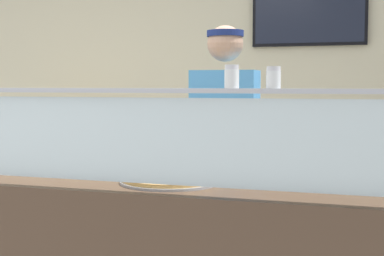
{
  "coord_description": "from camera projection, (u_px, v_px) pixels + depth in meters",
  "views": [
    {
      "loc": [
        1.9,
        -2.17,
        1.42
      ],
      "look_at": [
        1.09,
        0.39,
        1.21
      ],
      "focal_mm": 52.39,
      "sensor_mm": 36.0,
      "label": 1
    }
  ],
  "objects": [
    {
      "name": "parmesan_shaker",
      "position": [
        232.0,
        78.0,
        2.28
      ],
      "size": [
        0.06,
        0.06,
        0.1
      ],
      "color": "white",
      "rests_on": "sneeze_guard"
    },
    {
      "name": "worker_figure",
      "position": [
        225.0,
        155.0,
        3.29
      ],
      "size": [
        0.41,
        0.5,
        1.76
      ],
      "color": "#23232D",
      "rests_on": "ground"
    },
    {
      "name": "shop_rear_unit",
      "position": [
        276.0,
        91.0,
        4.85
      ],
      "size": [
        6.66,
        0.13,
        2.7
      ],
      "color": "beige",
      "rests_on": "ground"
    },
    {
      "name": "prep_shelf",
      "position": [
        63.0,
        197.0,
        5.01
      ],
      "size": [
        0.7,
        0.55,
        0.82
      ],
      "primitive_type": "cube",
      "color": "#B7BABF",
      "rests_on": "ground"
    },
    {
      "name": "pizza_tray",
      "position": [
        170.0,
        179.0,
        2.68
      ],
      "size": [
        0.48,
        0.48,
        0.04
      ],
      "color": "#9EA0A8",
      "rests_on": "serving_counter"
    },
    {
      "name": "pizza_box_stack",
      "position": [
        62.0,
        142.0,
        4.97
      ],
      "size": [
        0.49,
        0.48,
        0.18
      ],
      "color": "tan",
      "rests_on": "prep_shelf"
    },
    {
      "name": "sneeze_guard",
      "position": [
        178.0,
        128.0,
        2.37
      ],
      "size": [
        2.08,
        0.06,
        0.45
      ],
      "color": "#B2B5BC",
      "rests_on": "serving_counter"
    },
    {
      "name": "pepper_flake_shaker",
      "position": [
        273.0,
        79.0,
        2.23
      ],
      "size": [
        0.06,
        0.06,
        0.09
      ],
      "color": "white",
      "rests_on": "sneeze_guard"
    },
    {
      "name": "pizza_server",
      "position": [
        165.0,
        175.0,
        2.66
      ],
      "size": [
        0.13,
        0.29,
        0.01
      ],
      "primitive_type": "cube",
      "rotation": [
        0.0,
        0.0,
        0.2
      ],
      "color": "#ADAFB7",
      "rests_on": "pizza_tray"
    }
  ]
}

